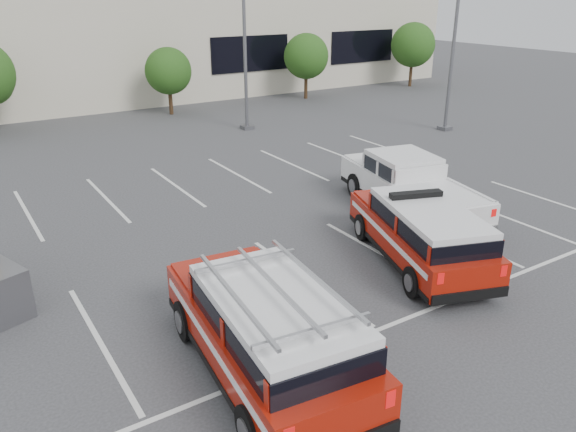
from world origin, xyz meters
name	(u,v)px	position (x,y,z in m)	size (l,w,h in m)	color
ground	(306,279)	(0.00, 0.00, 0.00)	(120.00, 120.00, 0.00)	#343436
stall_markings	(229,224)	(0.00, 4.50, 0.01)	(23.00, 15.00, 0.01)	silver
convention_building	(44,28)	(0.18, 31.86, 4.72)	(60.00, 16.99, 13.20)	beige
tree_mid_right	(170,72)	(5.09, 22.05, 2.50)	(2.77, 2.77, 3.99)	#3F2B19
tree_right	(307,58)	(15.09, 22.05, 2.77)	(3.07, 3.07, 4.42)	#3F2B19
tree_far_right	(413,46)	(25.09, 22.05, 3.04)	(3.37, 3.37, 4.85)	#3F2B19
light_pole_mid	(244,30)	(7.00, 16.00, 5.19)	(0.90, 0.60, 10.24)	#59595E
light_pole_right	(455,30)	(16.00, 10.00, 5.19)	(0.90, 0.60, 10.24)	#59595E
fire_chief_suv	(420,237)	(3.16, -0.91, 0.80)	(3.73, 5.91, 1.96)	#921307
white_pickup	(409,191)	(5.66, 2.12, 0.77)	(3.46, 6.60, 1.93)	silver
ladder_suv	(267,336)	(-2.90, -2.87, 0.90)	(2.83, 5.92, 2.25)	#921307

